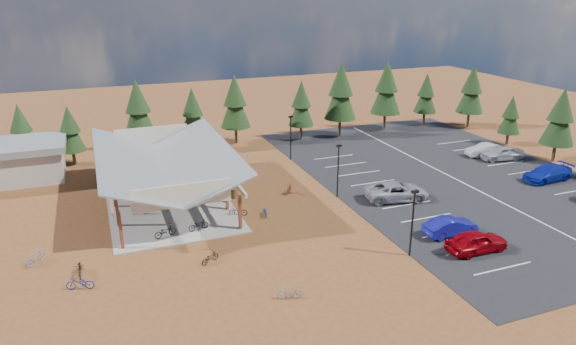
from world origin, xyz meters
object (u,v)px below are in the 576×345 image
Objects in this scene: bike_13 at (290,292)px; car_2 at (397,191)px; lamp_post_2 at (291,135)px; bike_4 at (198,225)px; bike_8 at (80,269)px; bike_10 at (80,283)px; trash_bin_0 at (225,198)px; bike_7 at (168,169)px; bike_12 at (210,257)px; car_1 at (450,226)px; bike_5 at (191,192)px; car_7 at (548,173)px; bike_16 at (238,211)px; bike_pavilion at (164,161)px; trash_bin_1 at (234,193)px; bike_0 at (165,231)px; bike_3 at (144,170)px; bike_6 at (179,186)px; bike_2 at (139,189)px; lamp_post_0 at (413,219)px; lamp_post_1 at (338,167)px; bike_9 at (35,257)px; bike_15 at (289,189)px; car_9 at (485,150)px; bike_1 at (140,209)px; bike_14 at (265,211)px; outbuilding at (9,161)px; car_0 at (476,241)px; car_8 at (502,153)px.

car_2 reaches higher than bike_13.
bike_4 is (-13.63, -14.41, -2.43)m from lamp_post_2.
bike_8 is 1.89m from bike_10.
bike_7 reaches higher than trash_bin_0.
car_1 reaches higher than bike_12.
bike_5 is 35.71m from car_7.
bike_7 is 28.99m from car_1.
lamp_post_2 is 16.28m from bike_16.
trash_bin_1 is (5.88, -1.70, -3.37)m from bike_pavilion.
bike_5 is at bearing -42.19° from bike_0.
bike_3 is 6.73m from bike_6.
bike_2 reaches higher than trash_bin_0.
trash_bin_0 is 0.53× the size of bike_2.
lamp_post_2 is at bearing 90.00° from lamp_post_0.
lamp_post_1 reaches higher than bike_9.
bike_0 reaches higher than bike_12.
bike_5 is at bearing 49.86° from car_1.
bike_9 is at bearing 51.90° from bike_15.
bike_pavilion reaches higher than car_2.
bike_7 is at bearing -9.77° from bike_6.
car_9 is at bearing 118.85° from bike_16.
bike_pavilion is 8.54m from bike_3.
bike_0 is 1.12× the size of bike_16.
bike_10 is 44.69m from car_7.
bike_0 reaches higher than bike_9.
bike_6 is at bearing 13.59° from bike_15.
trash_bin_1 is 0.50× the size of bike_10.
bike_4 is at bearing -125.05° from trash_bin_0.
bike_1 reaches higher than bike_14.
bike_13 is at bearing -168.58° from bike_0.
outbuilding is 23.64m from trash_bin_1.
car_0 is (19.92, -18.26, -2.97)m from bike_pavilion.
trash_bin_1 is at bearing -107.35° from bike_2.
car_2 is 17.13m from car_7.
lamp_post_1 is 15.32m from bike_6.
trash_bin_1 is 0.20× the size of car_1.
bike_12 is 0.35× the size of car_9.
bike_2 is 1.04× the size of bike_13.
bike_14 is (17.91, 1.89, -0.11)m from bike_9.
trash_bin_0 is 5.33m from bike_6.
trash_bin_1 is at bearing 160.10° from lamp_post_1.
trash_bin_1 is 0.55× the size of bike_13.
bike_7 is 0.97× the size of bike_8.
lamp_post_1 is at bearing 73.07° from car_2.
lamp_post_1 is 3.44× the size of bike_15.
bike_16 is at bearing -60.83° from bike_12.
car_8 is at bearing -92.22° from bike_3.
bike_12 is (-0.06, -19.56, -0.25)m from bike_7.
lamp_post_0 reaches higher than bike_10.
car_1 is at bearing -44.36° from trash_bin_1.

